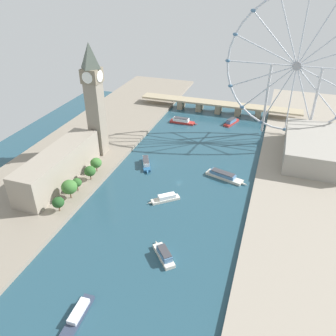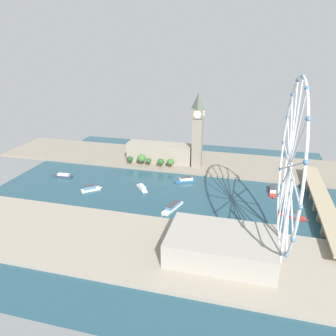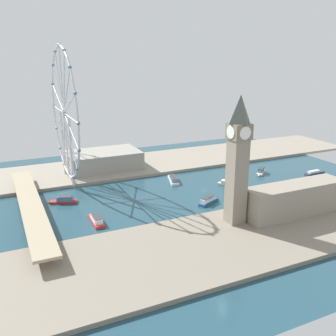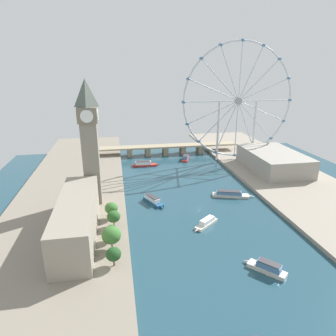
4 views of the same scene
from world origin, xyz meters
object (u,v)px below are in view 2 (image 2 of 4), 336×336
ferris_wheel (290,167)px  tour_boat_0 (185,180)px  clock_tower (198,129)px  parliament_block (160,152)px  tour_boat_6 (292,215)px  tour_boat_1 (142,188)px  tour_boat_4 (273,190)px  tour_boat_5 (91,188)px  riverside_hall (221,246)px  tour_boat_2 (173,207)px  tour_boat_3 (62,176)px  river_bridge (322,203)px

ferris_wheel → tour_boat_0: bearing=-138.1°
clock_tower → parliament_block: clock_tower is taller
tour_boat_6 → tour_boat_1: bearing=-167.7°
clock_tower → tour_boat_1: 104.96m
clock_tower → tour_boat_0: size_ratio=3.70×
tour_boat_4 → tour_boat_5: size_ratio=1.49×
parliament_block → tour_boat_4: size_ratio=2.79×
riverside_hall → tour_boat_2: riverside_hall is taller
tour_boat_0 → tour_boat_6: bearing=128.7°
tour_boat_0 → tour_boat_6: size_ratio=0.96×
ferris_wheel → tour_boat_3: size_ratio=4.51×
tour_boat_2 → tour_boat_4: bearing=140.6°
tour_boat_0 → river_bridge: bearing=140.8°
river_bridge → tour_boat_5: bearing=-86.4°
parliament_block → tour_boat_3: parliament_block is taller
tour_boat_1 → tour_boat_4: size_ratio=0.69×
ferris_wheel → tour_boat_2: ferris_wheel is taller
tour_boat_2 → tour_boat_5: tour_boat_5 is taller
parliament_block → river_bridge: parliament_block is taller
tour_boat_0 → tour_boat_2: (67.11, 1.37, -0.29)m
ferris_wheel → tour_boat_3: (-86.88, -246.28, -67.65)m
clock_tower → tour_boat_2: bearing=-2.0°
riverside_hall → river_bridge: (-101.00, 87.31, -4.12)m
tour_boat_1 → clock_tower: bearing=-70.3°
ferris_wheel → tour_boat_5: 214.68m
clock_tower → ferris_wheel: 182.63m
ferris_wheel → tour_boat_5: ferris_wheel is taller
parliament_block → riverside_hall: 214.66m
tour_boat_4 → tour_boat_5: 200.81m
tour_boat_0 → tour_boat_3: (22.80, -147.94, -0.70)m
riverside_hall → tour_boat_5: riverside_hall is taller
tour_boat_2 → tour_boat_0: bearing=-161.6°
ferris_wheel → tour_boat_6: bearing=164.2°
tour_boat_0 → riverside_hall: bearing=86.5°
tour_boat_1 → tour_boat_5: (17.34, -54.01, 0.53)m
riverside_hall → tour_boat_2: bearing=-141.6°
tour_boat_1 → parliament_block: bearing=-36.6°
tour_boat_0 → tour_boat_1: tour_boat_0 is taller
ferris_wheel → tour_boat_0: size_ratio=5.12×
tour_boat_2 → tour_boat_6: tour_boat_6 is taller
tour_boat_1 → tour_boat_3: (-9.30, -105.42, -0.18)m
ferris_wheel → riverside_hall: ferris_wheel is taller
tour_boat_3 → tour_boat_5: (26.64, 51.40, 0.71)m
ferris_wheel → tour_boat_5: size_ratio=6.28×
tour_boat_3 → tour_boat_5: size_ratio=1.39×
clock_tower → tour_boat_6: 156.54m
tour_boat_1 → river_bridge: bearing=-129.7°
river_bridge → tour_boat_5: (15.13, -239.27, -5.75)m
tour_boat_5 → river_bridge: bearing=-38.0°
river_bridge → riverside_hall: bearing=-40.8°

